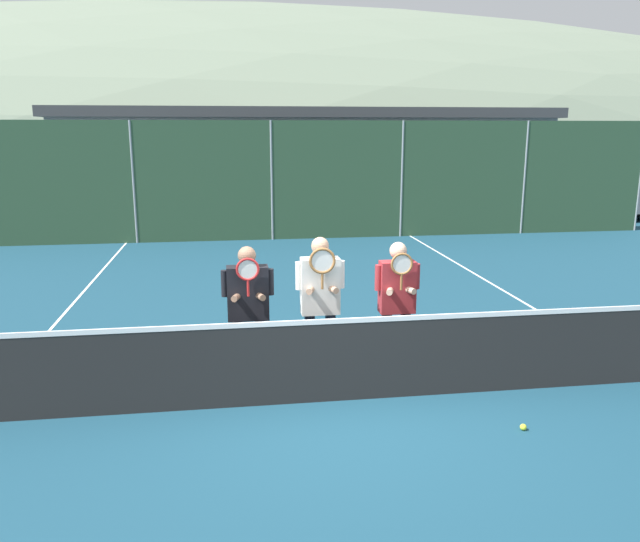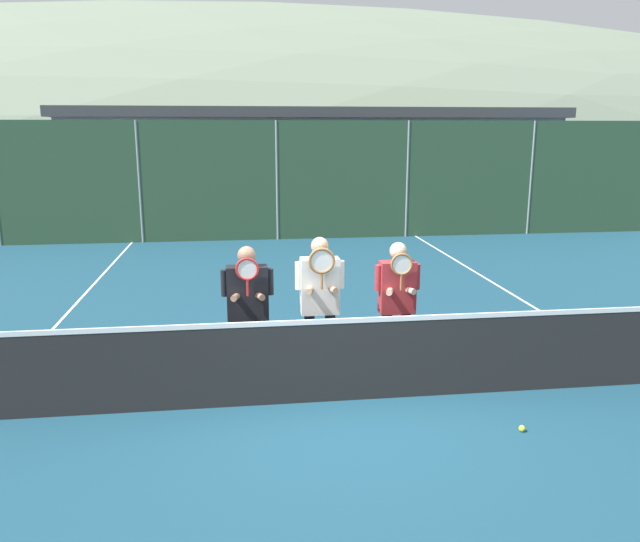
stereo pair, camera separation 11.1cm
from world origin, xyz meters
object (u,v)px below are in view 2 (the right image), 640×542
object	(u,v)px
player_center_right	(397,298)
car_center	(335,200)
player_leftmost	(248,303)
player_center_left	(320,297)
car_far_right	(626,195)
car_right_of_center	(478,194)
car_left_of_center	(185,199)
car_far_left	(13,203)
tennis_ball_on_court	(522,428)

from	to	relation	value
player_center_right	car_center	distance (m)	12.28
player_leftmost	player_center_left	world-z (taller)	player_center_left
car_center	car_far_right	bearing A→B (deg)	1.04
player_center_right	car_right_of_center	distance (m)	14.07
player_center_right	car_left_of_center	size ratio (longest dim) A/B	0.40
car_center	car_far_right	world-z (taller)	car_center
player_center_right	car_center	size ratio (longest dim) A/B	0.43
player_center_left	car_far_right	distance (m)	17.43
car_center	player_leftmost	bearing A→B (deg)	-103.60
player_center_left	car_far_left	world-z (taller)	car_far_left
car_far_left	car_right_of_center	world-z (taller)	car_right_of_center
player_center_right	car_center	bearing A→B (deg)	84.82
player_leftmost	tennis_ball_on_court	distance (m)	3.40
player_center_left	tennis_ball_on_court	world-z (taller)	player_center_left
player_center_right	tennis_ball_on_court	distance (m)	2.17
player_center_right	tennis_ball_on_court	xyz separation A→B (m)	(0.93, -1.69, -0.99)
car_far_left	car_right_of_center	bearing A→B (deg)	2.21
car_far_left	car_far_right	size ratio (longest dim) A/B	1.01
car_far_left	player_center_left	bearing A→B (deg)	-58.19
player_center_right	car_far_right	xyz separation A→B (m)	(11.19, 12.41, -0.16)
car_right_of_center	player_center_right	bearing A→B (deg)	-115.45
player_leftmost	tennis_ball_on_court	world-z (taller)	player_leftmost
car_far_right	tennis_ball_on_court	world-z (taller)	car_far_right
car_left_of_center	car_far_right	size ratio (longest dim) A/B	0.97
car_far_right	car_right_of_center	bearing A→B (deg)	176.75
car_right_of_center	tennis_ball_on_court	world-z (taller)	car_right_of_center
player_center_left	car_far_left	xyz separation A→B (m)	(-7.57, 12.21, -0.16)
car_far_left	car_far_right	xyz separation A→B (m)	(19.74, 0.27, -0.07)
player_center_right	car_center	world-z (taller)	player_center_right
player_center_right	car_far_right	size ratio (longest dim) A/B	0.39
car_right_of_center	car_far_right	bearing A→B (deg)	-3.25
player_leftmost	car_far_left	bearing A→B (deg)	118.82
car_center	car_right_of_center	size ratio (longest dim) A/B	0.85
car_far_left	car_far_right	world-z (taller)	car_far_left
player_center_right	car_right_of_center	world-z (taller)	car_right_of_center
car_center	car_right_of_center	xyz separation A→B (m)	(4.94, 0.47, 0.08)
car_far_left	tennis_ball_on_court	size ratio (longest dim) A/B	65.93
car_far_right	player_leftmost	bearing A→B (deg)	-136.35
player_center_right	tennis_ball_on_court	world-z (taller)	player_center_right
car_far_left	car_left_of_center	size ratio (longest dim) A/B	1.04
car_left_of_center	player_leftmost	bearing A→B (deg)	-82.11
car_left_of_center	player_center_right	bearing A→B (deg)	-74.03
player_center_left	car_far_right	size ratio (longest dim) A/B	0.41
player_leftmost	car_left_of_center	world-z (taller)	car_left_of_center
player_leftmost	car_far_right	bearing A→B (deg)	43.65
car_center	car_far_left	bearing A→B (deg)	-179.47
car_left_of_center	tennis_ball_on_court	distance (m)	15.03
tennis_ball_on_court	car_left_of_center	bearing A→B (deg)	107.61
player_center_left	car_center	distance (m)	12.47
player_center_left	car_left_of_center	bearing A→B (deg)	101.71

